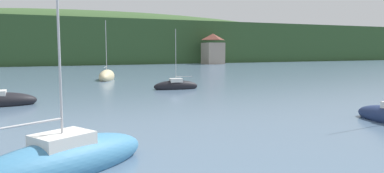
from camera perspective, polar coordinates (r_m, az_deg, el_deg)
name	(u,v)px	position (r m, az deg, el deg)	size (l,w,h in m)	color
wooded_hillside	(75,46)	(147.67, -17.68, 6.01)	(352.00, 73.71, 30.73)	#2D4C28
shore_building_central	(213,49)	(111.55, 3.27, 5.80)	(5.72, 5.78, 9.12)	gray
sailboat_mid_5	(63,161)	(14.81, -19.37, -10.82)	(7.67, 5.62, 11.21)	teal
sailboat_far_6	(176,86)	(42.07, -2.52, 0.08)	(5.28, 2.09, 7.23)	black
sailboat_far_11	(107,76)	(56.43, -13.09, 1.53)	(4.33, 7.69, 9.35)	#CCBC8E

